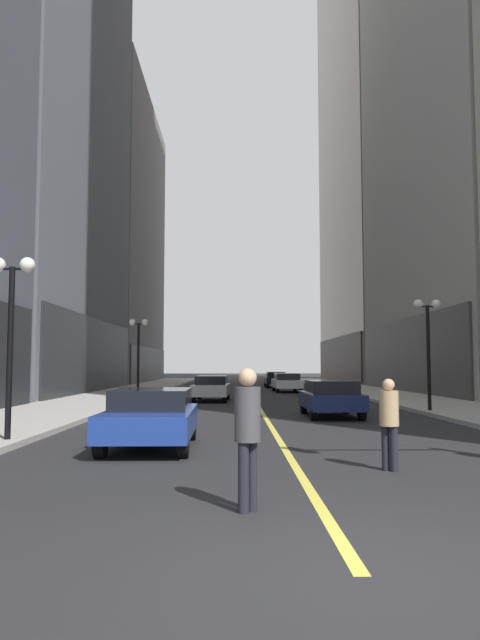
# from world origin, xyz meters

# --- Properties ---
(ground_plane) EXTENTS (200.00, 200.00, 0.00)m
(ground_plane) POSITION_xyz_m (0.00, 35.00, 0.00)
(ground_plane) COLOR #262628
(sidewalk_left) EXTENTS (4.50, 78.00, 0.15)m
(sidewalk_left) POSITION_xyz_m (-8.25, 35.00, 0.07)
(sidewalk_left) COLOR #ADA8A0
(sidewalk_left) RESTS_ON ground
(sidewalk_right) EXTENTS (4.50, 78.00, 0.15)m
(sidewalk_right) POSITION_xyz_m (8.25, 35.00, 0.07)
(sidewalk_right) COLOR #ADA8A0
(sidewalk_right) RESTS_ON ground
(lane_centre_stripe) EXTENTS (0.16, 70.00, 0.01)m
(lane_centre_stripe) POSITION_xyz_m (0.00, 35.00, 0.00)
(lane_centre_stripe) COLOR #E5D64C
(lane_centre_stripe) RESTS_ON ground
(building_left_far) EXTENTS (15.42, 26.00, 31.80)m
(building_left_far) POSITION_xyz_m (-18.11, 60.00, 15.85)
(building_left_far) COLOR gray
(building_left_far) RESTS_ON ground
(building_right_far) EXTENTS (13.09, 26.00, 87.74)m
(building_right_far) POSITION_xyz_m (16.95, 60.00, 43.78)
(building_right_far) COLOR gray
(building_right_far) RESTS_ON ground
(car_blue) EXTENTS (1.96, 4.12, 1.32)m
(car_blue) POSITION_xyz_m (-3.01, 8.16, 0.72)
(car_blue) COLOR navy
(car_blue) RESTS_ON ground
(car_navy) EXTENTS (1.88, 4.17, 1.32)m
(car_navy) POSITION_xyz_m (2.39, 16.09, 0.72)
(car_navy) COLOR #141E4C
(car_navy) RESTS_ON ground
(car_silver) EXTENTS (1.95, 4.79, 1.32)m
(car_silver) POSITION_xyz_m (-2.30, 25.83, 0.72)
(car_silver) COLOR #B7B7BC
(car_silver) RESTS_ON ground
(car_white) EXTENTS (1.87, 4.70, 1.32)m
(car_white) POSITION_xyz_m (2.60, 36.27, 0.72)
(car_white) COLOR silver
(car_white) RESTS_ON ground
(car_black) EXTENTS (1.72, 4.68, 1.32)m
(car_black) POSITION_xyz_m (2.41, 45.03, 0.72)
(car_black) COLOR black
(car_black) RESTS_ON ground
(pedestrian_in_tan_trench) EXTENTS (0.48, 0.48, 1.62)m
(pedestrian_in_tan_trench) POSITION_xyz_m (1.63, 5.19, 0.94)
(pedestrian_in_tan_trench) COLOR black
(pedestrian_in_tan_trench) RESTS_ON ground
(pedestrian_with_orange_bag) EXTENTS (0.48, 0.48, 1.82)m
(pedestrian_with_orange_bag) POSITION_xyz_m (-0.96, 2.31, 1.07)
(pedestrian_with_orange_bag) COLOR black
(pedestrian_with_orange_bag) RESTS_ON ground
(street_lamp_left_near) EXTENTS (1.06, 0.36, 4.43)m
(street_lamp_left_near) POSITION_xyz_m (-6.40, 8.54, 3.26)
(street_lamp_left_near) COLOR black
(street_lamp_left_near) RESTS_ON ground
(street_lamp_left_far) EXTENTS (1.06, 0.36, 4.43)m
(street_lamp_left_far) POSITION_xyz_m (-6.40, 27.13, 3.26)
(street_lamp_left_far) COLOR black
(street_lamp_left_far) RESTS_ON ground
(street_lamp_right_mid) EXTENTS (1.06, 0.36, 4.43)m
(street_lamp_right_mid) POSITION_xyz_m (6.40, 17.33, 3.26)
(street_lamp_right_mid) COLOR black
(street_lamp_right_mid) RESTS_ON ground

